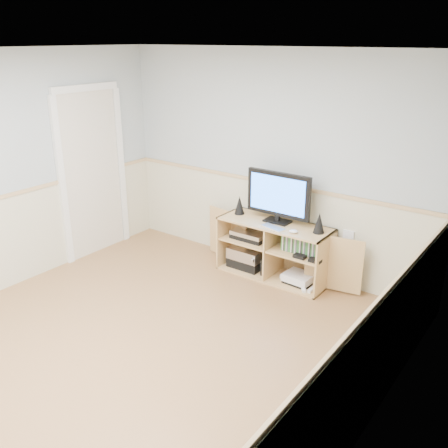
# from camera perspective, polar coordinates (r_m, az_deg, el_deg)

# --- Properties ---
(room) EXTENTS (4.04, 4.54, 2.54)m
(room) POSITION_cam_1_polar(r_m,az_deg,el_deg) (4.17, -10.55, 0.97)
(room) COLOR tan
(room) RESTS_ON ground
(media_cabinet) EXTENTS (2.01, 0.48, 0.65)m
(media_cabinet) POSITION_cam_1_polar(r_m,az_deg,el_deg) (5.74, 6.03, -2.72)
(media_cabinet) COLOR tan
(media_cabinet) RESTS_ON floor
(monitor) EXTENTS (0.77, 0.18, 0.57)m
(monitor) POSITION_cam_1_polar(r_m,az_deg,el_deg) (5.51, 6.23, 3.25)
(monitor) COLOR black
(monitor) RESTS_ON media_cabinet
(speaker_left) EXTENTS (0.12, 0.12, 0.22)m
(speaker_left) POSITION_cam_1_polar(r_m,az_deg,el_deg) (5.80, 1.78, 2.18)
(speaker_left) COLOR black
(speaker_left) RESTS_ON media_cabinet
(speaker_right) EXTENTS (0.12, 0.12, 0.22)m
(speaker_right) POSITION_cam_1_polar(r_m,az_deg,el_deg) (5.33, 10.82, 0.11)
(speaker_right) COLOR black
(speaker_right) RESTS_ON media_cabinet
(keyboard) EXTENTS (0.29, 0.17, 0.01)m
(keyboard) POSITION_cam_1_polar(r_m,az_deg,el_deg) (5.43, 5.62, -0.39)
(keyboard) COLOR white
(keyboard) RESTS_ON media_cabinet
(mouse) EXTENTS (0.11, 0.09, 0.04)m
(mouse) POSITION_cam_1_polar(r_m,az_deg,el_deg) (5.31, 7.94, -0.84)
(mouse) COLOR white
(mouse) RESTS_ON media_cabinet
(av_components) EXTENTS (0.50, 0.30, 0.47)m
(av_components) POSITION_cam_1_polar(r_m,az_deg,el_deg) (5.90, 2.82, -3.14)
(av_components) COLOR black
(av_components) RESTS_ON media_cabinet
(game_consoles) EXTENTS (0.45, 0.30, 0.11)m
(game_consoles) POSITION_cam_1_polar(r_m,az_deg,el_deg) (5.65, 8.48, -6.16)
(game_consoles) COLOR white
(game_consoles) RESTS_ON media_cabinet
(game_cases) EXTENTS (0.42, 0.14, 0.19)m
(game_cases) POSITION_cam_1_polar(r_m,az_deg,el_deg) (5.46, 8.77, -2.33)
(game_cases) COLOR #3F8C3F
(game_cases) RESTS_ON media_cabinet
(wall_outlet) EXTENTS (0.12, 0.03, 0.12)m
(wall_outlet) POSITION_cam_1_polar(r_m,az_deg,el_deg) (5.49, 14.06, -1.31)
(wall_outlet) COLOR white
(wall_outlet) RESTS_ON wall_back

